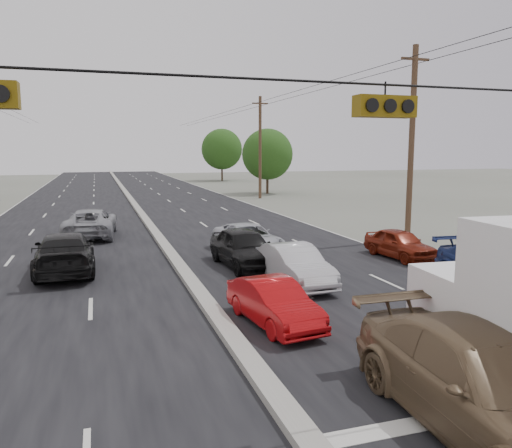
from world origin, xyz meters
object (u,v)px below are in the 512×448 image
at_px(queue_car_d, 500,271).
at_px(tree_right_far, 222,149).
at_px(oncoming_near, 65,253).
at_px(tree_right_mid, 267,154).
at_px(red_sedan, 274,303).
at_px(oncoming_far, 91,223).
at_px(tan_sedan, 483,384).
at_px(utility_pole_right_b, 412,143).
at_px(queue_car_a, 244,248).
at_px(utility_pole_right_c, 260,147).
at_px(queue_car_c, 248,239).
at_px(queue_car_b, 294,266).
at_px(queue_car_e, 400,244).

bearing_deg(queue_car_d, tree_right_far, 90.03).
bearing_deg(oncoming_near, tree_right_mid, -122.57).
distance_m(tree_right_mid, red_sedan, 42.38).
xyz_separation_m(queue_car_d, oncoming_far, (-13.07, 15.77, -0.00)).
bearing_deg(tan_sedan, tree_right_mid, 76.71).
bearing_deg(queue_car_d, oncoming_far, 135.36).
xyz_separation_m(utility_pole_right_b, tree_right_mid, (2.50, 30.00, -0.77)).
bearing_deg(queue_car_a, queue_car_d, -46.13).
height_order(tree_right_mid, queue_car_a, tree_right_mid).
bearing_deg(tree_right_mid, utility_pole_right_c, -116.57).
bearing_deg(tan_sedan, tree_right_far, 80.96).
relative_size(utility_pole_right_c, tan_sedan, 1.73).
height_order(tree_right_mid, tan_sedan, tree_right_mid).
bearing_deg(tree_right_far, queue_car_c, -102.66).
bearing_deg(queue_car_d, queue_car_b, 158.63).
relative_size(red_sedan, oncoming_near, 0.68).
xyz_separation_m(queue_car_e, oncoming_far, (-13.07, 9.99, 0.13)).
bearing_deg(tree_right_mid, oncoming_near, -121.23).
relative_size(queue_car_b, queue_car_d, 0.79).
distance_m(tree_right_far, oncoming_far, 52.56).
bearing_deg(utility_pole_right_b, oncoming_near, -173.48).
height_order(tree_right_mid, red_sedan, tree_right_mid).
distance_m(queue_car_c, oncoming_far, 9.87).
relative_size(red_sedan, queue_car_c, 0.76).
bearing_deg(utility_pole_right_b, oncoming_far, 158.29).
height_order(tan_sedan, queue_car_d, tan_sedan).
xyz_separation_m(red_sedan, queue_car_b, (2.10, 3.67, 0.09)).
xyz_separation_m(red_sedan, queue_car_e, (8.20, 6.34, 0.03)).
distance_m(tree_right_far, oncoming_near, 60.60).
distance_m(red_sedan, oncoming_near, 9.89).
distance_m(tan_sedan, queue_car_d, 9.29).
distance_m(queue_car_e, oncoming_far, 16.45).
distance_m(queue_car_d, oncoming_far, 20.48).
bearing_deg(queue_car_b, utility_pole_right_c, 72.04).
relative_size(utility_pole_right_c, red_sedan, 2.68).
xyz_separation_m(tan_sedan, queue_car_a, (-0.42, 12.85, -0.05)).
height_order(utility_pole_right_b, oncoming_far, utility_pole_right_b).
distance_m(utility_pole_right_b, queue_car_b, 11.83).
xyz_separation_m(queue_car_a, queue_car_d, (7.02, -6.31, -0.01)).
height_order(utility_pole_right_c, tree_right_far, utility_pole_right_c).
height_order(utility_pole_right_c, oncoming_near, utility_pole_right_c).
height_order(tan_sedan, queue_car_b, tan_sedan).
bearing_deg(red_sedan, oncoming_far, 98.96).
relative_size(utility_pole_right_b, red_sedan, 2.68).
bearing_deg(oncoming_far, red_sedan, 111.56).
xyz_separation_m(tan_sedan, queue_car_c, (0.50, 15.33, -0.16)).
bearing_deg(utility_pole_right_b, queue_car_d, -107.13).
height_order(queue_car_b, oncoming_near, oncoming_near).
bearing_deg(queue_car_d, tree_right_mid, 87.91).
xyz_separation_m(tree_right_far, tan_sedan, (-13.00, -70.95, -4.12)).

